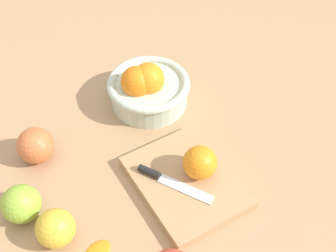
# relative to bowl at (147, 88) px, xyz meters

# --- Properties ---
(ground_plane) EXTENTS (2.40, 2.40, 0.00)m
(ground_plane) POSITION_rel_bowl_xyz_m (0.15, -0.14, -0.04)
(ground_plane) COLOR tan
(bowl) EXTENTS (0.18, 0.18, 0.11)m
(bowl) POSITION_rel_bowl_xyz_m (0.00, 0.00, 0.00)
(bowl) COLOR beige
(bowl) RESTS_ON ground_plane
(cutting_board) EXTENTS (0.25, 0.22, 0.02)m
(cutting_board) POSITION_rel_bowl_xyz_m (0.22, -0.10, -0.03)
(cutting_board) COLOR tan
(cutting_board) RESTS_ON ground_plane
(orange_on_board) EXTENTS (0.07, 0.07, 0.07)m
(orange_on_board) POSITION_rel_bowl_xyz_m (0.23, -0.07, 0.01)
(orange_on_board) COLOR orange
(orange_on_board) RESTS_ON cutting_board
(knife) EXTENTS (0.15, 0.07, 0.01)m
(knife) POSITION_rel_bowl_xyz_m (0.20, -0.13, -0.02)
(knife) COLOR silver
(knife) RESTS_ON cutting_board
(apple_front_left) EXTENTS (0.07, 0.07, 0.07)m
(apple_front_left) POSITION_rel_bowl_xyz_m (0.07, -0.36, -0.01)
(apple_front_left) COLOR #8EB738
(apple_front_left) RESTS_ON ground_plane
(apple_front_left_2) EXTENTS (0.07, 0.07, 0.07)m
(apple_front_left_2) POSITION_rel_bowl_xyz_m (-0.03, -0.27, -0.01)
(apple_front_left_2) COLOR #CC6638
(apple_front_left_2) RESTS_ON ground_plane
(apple_front_center) EXTENTS (0.07, 0.07, 0.07)m
(apple_front_center) POSITION_rel_bowl_xyz_m (0.15, -0.34, -0.01)
(apple_front_center) COLOR gold
(apple_front_center) RESTS_ON ground_plane
(citrus_peel) EXTENTS (0.04, 0.06, 0.01)m
(citrus_peel) POSITION_rel_bowl_xyz_m (0.22, -0.30, -0.04)
(citrus_peel) COLOR orange
(citrus_peel) RESTS_ON ground_plane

